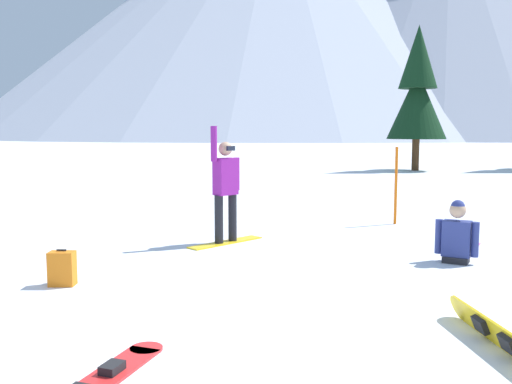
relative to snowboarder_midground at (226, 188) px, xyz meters
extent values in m
plane|color=white|center=(2.08, -3.84, -0.97)|extent=(800.00, 800.00, 0.00)
cube|color=yellow|center=(0.00, 0.00, -0.96)|extent=(0.68, 1.55, 0.02)
cylinder|color=black|center=(0.04, 0.15, -0.53)|extent=(0.15, 0.15, 0.84)
cylinder|color=black|center=(-0.04, -0.15, -0.53)|extent=(0.15, 0.15, 0.84)
cube|color=#8C1E8C|center=(0.00, 0.00, 0.21)|extent=(0.34, 0.45, 0.64)
cylinder|color=#8C1E8C|center=(0.07, 0.25, 0.24)|extent=(0.11, 0.11, 0.58)
cylinder|color=#8C1E8C|center=(-0.07, -0.25, 0.78)|extent=(0.11, 0.11, 0.60)
sphere|color=tan|center=(0.00, 0.00, 0.69)|extent=(0.24, 0.24, 0.24)
cube|color=black|center=(0.13, -0.04, 0.70)|extent=(0.08, 0.17, 0.08)
cube|color=black|center=(3.80, 0.47, -0.92)|extent=(0.36, 0.28, 0.10)
cylinder|color=black|center=(3.69, 0.97, -0.90)|extent=(0.15, 0.80, 0.14)
cylinder|color=black|center=(3.89, 0.97, -0.90)|extent=(0.15, 0.80, 0.14)
cube|color=pink|center=(3.79, 1.37, -0.96)|extent=(0.29, 1.52, 0.02)
cube|color=navy|center=(3.80, 0.47, -0.61)|extent=(0.40, 0.24, 0.54)
cylinder|color=navy|center=(3.54, 0.46, -0.60)|extent=(0.11, 0.11, 0.52)
cylinder|color=navy|center=(4.06, 0.47, -0.60)|extent=(0.11, 0.11, 0.52)
sphere|color=tan|center=(3.80, 0.47, -0.18)|extent=(0.24, 0.24, 0.24)
sphere|color=navy|center=(3.80, 0.47, -0.13)|extent=(0.20, 0.20, 0.20)
cube|color=yellow|center=(4.74, -2.85, -0.84)|extent=(1.02, 1.38, 0.26)
cylinder|color=yellow|center=(4.29, -2.20, -0.84)|extent=(0.26, 0.30, 0.26)
cube|color=black|center=(4.57, -2.68, -0.82)|extent=(0.21, 0.23, 0.16)
cube|color=black|center=(4.84, -3.07, -0.82)|extent=(0.21, 0.23, 0.16)
cylinder|color=red|center=(1.98, -4.43, -0.96)|extent=(0.35, 0.35, 0.02)
cube|color=black|center=(2.08, -4.96, -0.92)|extent=(0.17, 0.22, 0.07)
cube|color=orange|center=(-0.35, -3.32, -0.75)|extent=(0.38, 0.33, 0.44)
cube|color=#A85613|center=(-0.42, -3.20, -0.82)|extent=(0.23, 0.16, 0.20)
cylinder|color=black|center=(-0.35, -3.32, -0.51)|extent=(0.12, 0.08, 0.02)
cylinder|color=orange|center=(2.03, 3.49, -0.16)|extent=(0.06, 0.06, 1.64)
cylinder|color=#472D19|center=(-1.59, 20.07, -0.19)|extent=(0.36, 0.36, 1.58)
cone|color=black|center=(-1.59, 20.07, 2.28)|extent=(2.90, 2.90, 3.36)
cone|color=black|center=(-1.59, 20.07, 4.63)|extent=(1.89, 1.89, 3.08)
cone|color=#B2B7C6|center=(-81.80, 159.68, 39.55)|extent=(194.95, 194.95, 81.05)
cone|color=#9EA3B2|center=(-28.25, 162.03, 33.21)|extent=(142.32, 142.32, 68.37)
camera|label=1|loc=(5.24, -8.16, 0.99)|focal=39.17mm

